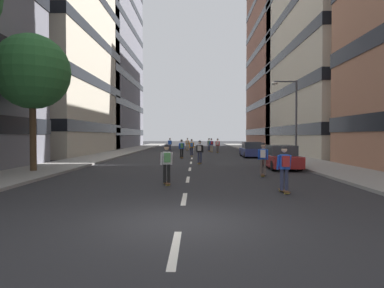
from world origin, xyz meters
name	(u,v)px	position (x,y,z in m)	size (l,w,h in m)	color
ground_plane	(193,155)	(0.00, 29.22, 0.00)	(175.31, 175.31, 0.00)	#28282B
sidewalk_left	(121,152)	(-8.94, 32.87, 0.07)	(3.76, 80.35, 0.14)	gray
sidewalk_right	(266,152)	(8.94, 32.87, 0.07)	(3.76, 80.35, 0.14)	gray
lane_markings	(193,154)	(0.00, 30.50, 0.00)	(0.16, 67.20, 0.01)	silver
building_left_mid	(42,0)	(-17.59, 30.79, 17.92)	(13.66, 20.47, 35.65)	#BCB29E
building_left_far	(93,43)	(-17.59, 50.27, 18.30)	(13.66, 23.81, 36.41)	slate
building_right_mid	(345,55)	(17.59, 30.79, 11.47)	(13.66, 22.51, 22.76)	#BCB29E
building_right_far	(295,54)	(17.59, 50.27, 16.24)	(13.66, 22.63, 32.29)	brown
parked_car_near	(251,150)	(5.86, 24.86, 0.70)	(1.82, 4.40, 1.52)	navy
parked_car_mid	(281,158)	(5.86, 13.32, 0.70)	(1.82, 4.40, 1.52)	maroon
street_tree_mid	(32,72)	(-8.94, 10.72, 5.76)	(4.24, 4.24, 7.77)	#4C3823
streetlamp_right	(292,111)	(8.20, 19.09, 4.14)	(2.13, 0.30, 6.50)	#3F3F44
skater_0	(187,143)	(-0.85, 39.73, 1.02)	(0.54, 0.91, 1.78)	brown
skater_1	(167,162)	(-0.88, 6.22, 1.02)	(0.57, 0.92, 1.78)	brown
skater_2	(209,144)	(2.15, 36.95, 1.02)	(0.56, 0.92, 1.78)	brown
skater_3	(170,144)	(-3.28, 38.59, 0.98)	(0.54, 0.91, 1.78)	brown
skater_4	(284,166)	(3.71, 4.22, 1.02)	(0.54, 0.91, 1.78)	brown
skater_5	(192,146)	(-0.06, 26.12, 1.02)	(0.53, 0.90, 1.78)	brown
skater_6	(218,145)	(3.09, 33.47, 1.02)	(0.55, 0.92, 1.78)	brown
skater_7	(263,157)	(3.94, 9.39, 1.02)	(0.57, 0.92, 1.78)	brown
skater_8	(200,150)	(0.67, 16.95, 1.02)	(0.56, 0.92, 1.78)	brown
skater_9	(182,147)	(-0.96, 23.22, 1.02)	(0.57, 0.92, 1.78)	brown
skater_10	(211,144)	(2.39, 34.94, 1.02)	(0.57, 0.92, 1.78)	brown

